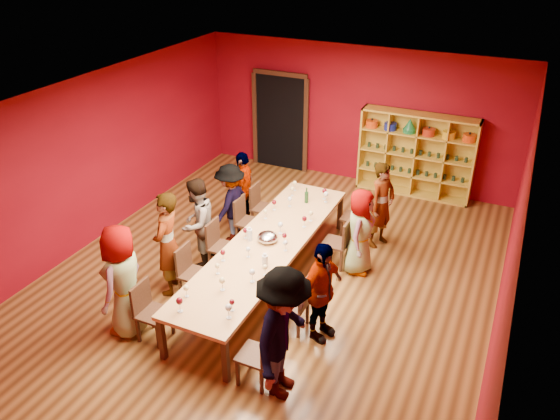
{
  "coord_description": "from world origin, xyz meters",
  "views": [
    {
      "loc": [
        3.31,
        -6.58,
        5.31
      ],
      "look_at": [
        0.04,
        0.43,
        1.15
      ],
      "focal_mm": 35.0,
      "sensor_mm": 36.0,
      "label": 1
    }
  ],
  "objects_px": {
    "person_left_2": "(197,223)",
    "wine_bottle": "(307,197)",
    "chair_person_left_2": "(219,243)",
    "person_left_4": "(244,189)",
    "person_right_1": "(321,292)",
    "chair_person_right_3": "(340,241)",
    "person_right_4": "(382,205)",
    "person_left_1": "(168,244)",
    "spittoon_bowl": "(268,237)",
    "chair_person_left_1": "(190,270)",
    "tasting_table": "(266,246)",
    "chair_person_right_4": "(358,215)",
    "person_left_3": "(231,203)",
    "chair_person_left_4": "(260,204)",
    "person_right_3": "(360,232)",
    "chair_person_left_3": "(245,218)",
    "person_left_0": "(123,281)",
    "chair_person_right_1": "(298,301)",
    "chair_person_right_0": "(261,353)",
    "shelving_unit": "(417,151)",
    "chair_person_left_0": "(149,308)",
    "person_right_0": "(284,334)"
  },
  "relations": [
    {
      "from": "person_left_1",
      "to": "chair_person_left_3",
      "type": "relative_size",
      "value": 1.95
    },
    {
      "from": "person_left_0",
      "to": "chair_person_right_1",
      "type": "height_order",
      "value": "person_left_0"
    },
    {
      "from": "person_left_3",
      "to": "chair_person_right_4",
      "type": "distance_m",
      "value": 2.34
    },
    {
      "from": "chair_person_right_3",
      "to": "wine_bottle",
      "type": "distance_m",
      "value": 1.12
    },
    {
      "from": "chair_person_left_1",
      "to": "person_left_1",
      "type": "height_order",
      "value": "person_left_1"
    },
    {
      "from": "chair_person_left_0",
      "to": "person_right_0",
      "type": "height_order",
      "value": "person_right_0"
    },
    {
      "from": "person_left_2",
      "to": "chair_person_right_0",
      "type": "distance_m",
      "value": 3.02
    },
    {
      "from": "chair_person_left_3",
      "to": "person_right_1",
      "type": "height_order",
      "value": "person_right_1"
    },
    {
      "from": "chair_person_left_1",
      "to": "chair_person_left_4",
      "type": "distance_m",
      "value": 2.41
    },
    {
      "from": "person_left_4",
      "to": "chair_person_right_3",
      "type": "relative_size",
      "value": 1.69
    },
    {
      "from": "person_left_2",
      "to": "chair_person_right_3",
      "type": "relative_size",
      "value": 1.78
    },
    {
      "from": "person_left_2",
      "to": "chair_person_right_3",
      "type": "xyz_separation_m",
      "value": [
        2.22,
        0.94,
        -0.29
      ]
    },
    {
      "from": "chair_person_right_3",
      "to": "person_right_4",
      "type": "distance_m",
      "value": 1.11
    },
    {
      "from": "tasting_table",
      "to": "chair_person_right_4",
      "type": "height_order",
      "value": "chair_person_right_4"
    },
    {
      "from": "shelving_unit",
      "to": "person_left_2",
      "type": "height_order",
      "value": "shelving_unit"
    },
    {
      "from": "shelving_unit",
      "to": "chair_person_left_4",
      "type": "relative_size",
      "value": 2.7
    },
    {
      "from": "person_left_2",
      "to": "person_right_1",
      "type": "height_order",
      "value": "person_left_2"
    },
    {
      "from": "chair_person_left_2",
      "to": "person_left_4",
      "type": "xyz_separation_m",
      "value": [
        -0.35,
        1.54,
        0.26
      ]
    },
    {
      "from": "person_left_1",
      "to": "chair_person_right_4",
      "type": "bearing_deg",
      "value": 127.41
    },
    {
      "from": "tasting_table",
      "to": "shelving_unit",
      "type": "height_order",
      "value": "shelving_unit"
    },
    {
      "from": "chair_person_left_4",
      "to": "chair_person_right_3",
      "type": "relative_size",
      "value": 1.0
    },
    {
      "from": "spittoon_bowl",
      "to": "wine_bottle",
      "type": "distance_m",
      "value": 1.51
    },
    {
      "from": "person_right_1",
      "to": "chair_person_right_3",
      "type": "bearing_deg",
      "value": 27.58
    },
    {
      "from": "person_right_0",
      "to": "chair_person_right_1",
      "type": "bearing_deg",
      "value": 11.97
    },
    {
      "from": "chair_person_left_2",
      "to": "person_left_2",
      "type": "xyz_separation_m",
      "value": [
        -0.4,
        0.0,
        0.29
      ]
    },
    {
      "from": "chair_person_left_1",
      "to": "chair_person_right_3",
      "type": "bearing_deg",
      "value": 44.69
    },
    {
      "from": "chair_person_left_4",
      "to": "chair_person_right_4",
      "type": "bearing_deg",
      "value": 11.59
    },
    {
      "from": "person_left_2",
      "to": "person_right_4",
      "type": "relative_size",
      "value": 0.99
    },
    {
      "from": "shelving_unit",
      "to": "chair_person_left_3",
      "type": "xyz_separation_m",
      "value": [
        -2.31,
        -3.35,
        -0.49
      ]
    },
    {
      "from": "person_left_0",
      "to": "chair_person_left_3",
      "type": "bearing_deg",
      "value": 164.74
    },
    {
      "from": "chair_person_right_1",
      "to": "person_left_1",
      "type": "bearing_deg",
      "value": 179.52
    },
    {
      "from": "person_right_3",
      "to": "person_left_3",
      "type": "bearing_deg",
      "value": 86.48
    },
    {
      "from": "tasting_table",
      "to": "chair_person_left_1",
      "type": "height_order",
      "value": "chair_person_left_1"
    },
    {
      "from": "person_left_4",
      "to": "person_right_3",
      "type": "bearing_deg",
      "value": 64.14
    },
    {
      "from": "chair_person_left_0",
      "to": "person_right_4",
      "type": "height_order",
      "value": "person_right_4"
    },
    {
      "from": "person_left_1",
      "to": "spittoon_bowl",
      "type": "height_order",
      "value": "person_left_1"
    },
    {
      "from": "tasting_table",
      "to": "person_left_1",
      "type": "relative_size",
      "value": 2.6
    },
    {
      "from": "person_left_3",
      "to": "person_left_4",
      "type": "bearing_deg",
      "value": -172.56
    },
    {
      "from": "person_right_1",
      "to": "tasting_table",
      "type": "bearing_deg",
      "value": 72.85
    },
    {
      "from": "chair_person_left_3",
      "to": "person_left_4",
      "type": "distance_m",
      "value": 0.75
    },
    {
      "from": "person_left_0",
      "to": "person_right_3",
      "type": "height_order",
      "value": "person_left_0"
    },
    {
      "from": "person_right_0",
      "to": "person_right_4",
      "type": "xyz_separation_m",
      "value": [
        0.1,
        3.95,
        -0.11
      ]
    },
    {
      "from": "shelving_unit",
      "to": "spittoon_bowl",
      "type": "height_order",
      "value": "shelving_unit"
    },
    {
      "from": "chair_person_left_1",
      "to": "wine_bottle",
      "type": "bearing_deg",
      "value": 68.48
    },
    {
      "from": "chair_person_left_4",
      "to": "person_left_4",
      "type": "bearing_deg",
      "value": 180.0
    },
    {
      "from": "person_left_2",
      "to": "wine_bottle",
      "type": "relative_size",
      "value": 5.43
    },
    {
      "from": "tasting_table",
      "to": "chair_person_left_4",
      "type": "bearing_deg",
      "value": 119.98
    },
    {
      "from": "chair_person_left_1",
      "to": "chair_person_left_3",
      "type": "height_order",
      "value": "same"
    },
    {
      "from": "tasting_table",
      "to": "chair_person_left_4",
      "type": "distance_m",
      "value": 1.83
    },
    {
      "from": "chair_person_left_2",
      "to": "person_right_3",
      "type": "relative_size",
      "value": 0.59
    }
  ]
}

